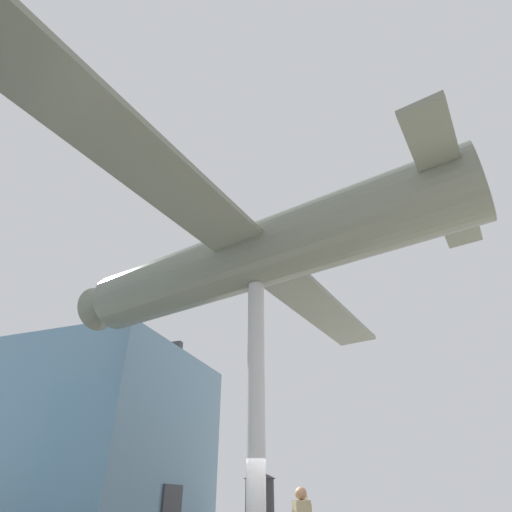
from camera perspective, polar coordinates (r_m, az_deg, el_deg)
name	(u,v)px	position (r m, az deg, el deg)	size (l,w,h in m)	color
glass_pavilion_right	(83,440)	(26.54, -23.47, -22.99)	(10.64, 12.04, 9.63)	#60849E
support_pylon_central	(256,408)	(11.55, 0.00, -20.84)	(0.49, 0.49, 7.48)	#B7B7BC
suspended_airplane	(249,258)	(13.47, -1.00, -0.30)	(19.40, 15.33, 3.38)	slate
info_kiosk	(260,510)	(16.97, 0.54, -32.53)	(1.21, 1.21, 2.57)	#333338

